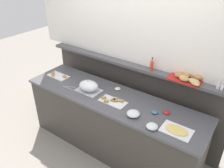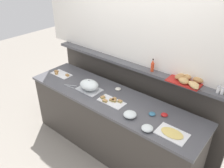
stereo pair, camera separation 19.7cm
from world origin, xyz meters
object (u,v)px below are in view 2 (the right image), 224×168
at_px(serving_cloche, 89,85).
at_px(hot_sauce_bottle, 152,66).
at_px(serving_tongs, 70,86).
at_px(pepper_shaker, 222,91).
at_px(cold_cuts_platter, 172,134).
at_px(bread_basket, 187,80).
at_px(glass_bowl_medium, 147,128).
at_px(condiment_bowl_teal, 164,115).
at_px(glass_bowl_large, 130,115).
at_px(sandwich_platter_front, 111,101).
at_px(condiment_bowl_cream, 118,89).
at_px(salt_shaker, 218,89).
at_px(condiment_bowl_dark, 152,114).
at_px(sandwich_platter_rear, 61,74).

distance_m(serving_cloche, hot_sauce_bottle, 0.90).
distance_m(serving_tongs, pepper_shaker, 1.98).
height_order(cold_cuts_platter, bread_basket, bread_basket).
relative_size(glass_bowl_medium, condiment_bowl_teal, 1.60).
bearing_deg(glass_bowl_large, glass_bowl_medium, -14.16).
distance_m(condiment_bowl_teal, hot_sauce_bottle, 0.66).
xyz_separation_m(sandwich_platter_front, serving_cloche, (-0.43, 0.03, 0.06)).
bearing_deg(serving_cloche, condiment_bowl_cream, 40.33).
height_order(condiment_bowl_teal, salt_shaker, salt_shaker).
bearing_deg(condiment_bowl_cream, glass_bowl_medium, -30.87).
xyz_separation_m(cold_cuts_platter, glass_bowl_medium, (-0.24, -0.11, 0.01)).
bearing_deg(hot_sauce_bottle, bread_basket, -0.15).
relative_size(condiment_bowl_cream, bread_basket, 0.19).
bearing_deg(serving_tongs, condiment_bowl_dark, 7.93).
relative_size(sandwich_platter_rear, serving_cloche, 1.00).
relative_size(condiment_bowl_dark, pepper_shaker, 0.92).
bearing_deg(condiment_bowl_teal, pepper_shaker, 37.25).
distance_m(glass_bowl_large, bread_basket, 0.80).
bearing_deg(cold_cuts_platter, glass_bowl_large, -175.61).
height_order(glass_bowl_large, hot_sauce_bottle, hot_sauce_bottle).
bearing_deg(cold_cuts_platter, serving_cloche, 176.22).
height_order(condiment_bowl_cream, hot_sauce_bottle, hot_sauce_bottle).
xyz_separation_m(sandwich_platter_rear, condiment_bowl_cream, (0.98, 0.21, 0.01)).
bearing_deg(bread_basket, condiment_bowl_cream, -164.41).
bearing_deg(bread_basket, pepper_shaker, 0.54).
bearing_deg(condiment_bowl_cream, cold_cuts_platter, -19.07).
bearing_deg(condiment_bowl_cream, pepper_shaker, 10.92).
bearing_deg(serving_cloche, sandwich_platter_front, -3.72).
bearing_deg(condiment_bowl_dark, salt_shaker, 38.50).
distance_m(serving_cloche, condiment_bowl_cream, 0.41).
bearing_deg(condiment_bowl_cream, serving_cloche, -139.67).
height_order(sandwich_platter_front, condiment_bowl_teal, sandwich_platter_front).
relative_size(sandwich_platter_rear, condiment_bowl_cream, 4.07).
relative_size(cold_cuts_platter, serving_tongs, 1.77).
height_order(sandwich_platter_rear, serving_tongs, sandwich_platter_rear).
height_order(serving_cloche, salt_shaker, salt_shaker).
distance_m(serving_tongs, hot_sauce_bottle, 1.21).
bearing_deg(condiment_bowl_teal, serving_tongs, -169.65).
bearing_deg(cold_cuts_platter, serving_tongs, -179.25).
distance_m(glass_bowl_large, pepper_shaker, 1.05).
relative_size(sandwich_platter_rear, salt_shaker, 3.90).
xyz_separation_m(serving_tongs, salt_shaker, (1.81, 0.61, 0.36)).
xyz_separation_m(sandwich_platter_rear, sandwich_platter_front, (1.10, -0.08, 0.00)).
bearing_deg(condiment_bowl_teal, glass_bowl_medium, -93.44).
xyz_separation_m(condiment_bowl_teal, salt_shaker, (0.43, 0.36, 0.35)).
bearing_deg(glass_bowl_large, salt_shaker, 40.84).
xyz_separation_m(glass_bowl_large, pepper_shaker, (0.77, 0.63, 0.33)).
xyz_separation_m(condiment_bowl_teal, serving_tongs, (-1.38, -0.25, -0.01)).
bearing_deg(cold_cuts_platter, salt_shaker, 70.47).
relative_size(serving_cloche, glass_bowl_large, 2.18).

